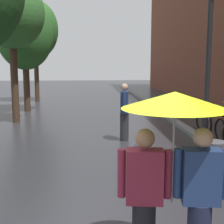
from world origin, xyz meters
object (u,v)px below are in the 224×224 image
parked_bicycle_5 (214,119)px  pedestrian_walking_midground (124,112)px  street_lamp_post (209,57)px  couple_under_umbrella (173,153)px  litter_bin (214,163)px  street_tree_3 (25,35)px  street_tree_2 (11,14)px  parked_bicycle_4 (222,123)px  street_tree_4 (35,30)px

parked_bicycle_5 → pedestrian_walking_midground: (-3.33, -1.35, 0.50)m
pedestrian_walking_midground → street_lamp_post: bearing=-50.3°
couple_under_umbrella → litter_bin: size_ratio=2.38×
street_tree_3 → pedestrian_walking_midground: street_tree_3 is taller
street_tree_2 → street_lamp_post: size_ratio=1.32×
parked_bicycle_4 → street_tree_2: bearing=159.4°
street_tree_4 → parked_bicycle_5: 12.30m
street_tree_2 → street_lamp_post: street_tree_2 is taller
parked_bicycle_4 → couple_under_umbrella: bearing=-117.5°
street_tree_3 → parked_bicycle_4: 9.81m
street_tree_3 → couple_under_umbrella: size_ratio=2.63×
couple_under_umbrella → litter_bin: bearing=58.7°
pedestrian_walking_midground → street_tree_4: bearing=112.1°
street_tree_2 → street_tree_3: street_tree_2 is taller
street_tree_2 → couple_under_umbrella: size_ratio=2.73×
street_tree_3 → parked_bicycle_5: bearing=-33.6°
parked_bicycle_4 → pedestrian_walking_midground: bearing=-169.9°
parked_bicycle_4 → litter_bin: parked_bicycle_4 is taller
couple_under_umbrella → litter_bin: couple_under_umbrella is taller
street_tree_3 → street_tree_4: bearing=92.1°
street_tree_4 → street_lamp_post: street_tree_4 is taller
street_tree_3 → parked_bicycle_4: (7.31, -5.67, -3.26)m
street_lamp_post → pedestrian_walking_midground: 3.10m
street_tree_2 → pedestrian_walking_midground: bearing=-40.1°
street_tree_2 → couple_under_umbrella: (3.75, -9.35, -2.79)m
street_tree_2 → couple_under_umbrella: 10.45m
parked_bicycle_4 → pedestrian_walking_midground: size_ratio=0.64×
street_tree_3 → parked_bicycle_4: street_tree_3 is taller
street_tree_3 → pedestrian_walking_midground: 7.93m
parked_bicycle_5 → couple_under_umbrella: bearing=-115.3°
parked_bicycle_4 → pedestrian_walking_midground: pedestrian_walking_midground is taller
street_tree_4 → street_lamp_post: (5.88, -12.34, -1.81)m
street_lamp_post → litter_bin: (-0.40, -1.56, -2.02)m
street_tree_4 → parked_bicycle_5: size_ratio=5.20×
street_tree_4 → couple_under_umbrella: street_tree_4 is taller
pedestrian_walking_midground → parked_bicycle_4: bearing=10.1°
parked_bicycle_5 → pedestrian_walking_midground: bearing=-157.9°
parked_bicycle_4 → street_lamp_post: size_ratio=0.26×
parked_bicycle_4 → couple_under_umbrella: couple_under_umbrella is taller
litter_bin → street_tree_2: bearing=127.1°
street_tree_2 → parked_bicycle_5: size_ratio=4.78×
street_tree_4 → parked_bicycle_4: (7.46, -9.70, -3.88)m
parked_bicycle_4 → litter_bin: 4.65m
street_tree_2 → parked_bicycle_5: bearing=-15.0°
street_tree_2 → litter_bin: size_ratio=6.49×
street_tree_2 → parked_bicycle_4: (7.21, -2.71, -3.77)m
street_tree_3 → couple_under_umbrella: 13.09m
parked_bicycle_5 → couple_under_umbrella: couple_under_umbrella is taller
litter_bin → pedestrian_walking_midground: 3.88m
street_tree_2 → couple_under_umbrella: bearing=-68.1°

